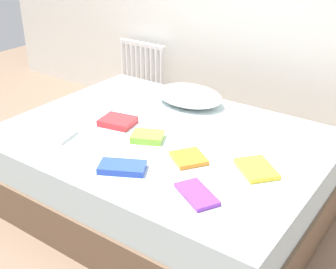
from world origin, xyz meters
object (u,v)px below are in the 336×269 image
at_px(pillow, 189,96).
at_px(textbook_lime, 148,137).
at_px(radiator, 143,69).
at_px(textbook_white, 56,133).
at_px(textbook_yellow, 256,169).
at_px(textbook_orange, 189,158).
at_px(textbook_red, 118,121).
at_px(textbook_purple, 197,194).
at_px(textbook_blue, 122,167).
at_px(bed, 164,169).

relative_size(pillow, textbook_lime, 2.66).
height_order(radiator, textbook_white, radiator).
height_order(textbook_white, textbook_yellow, textbook_white).
distance_m(radiator, textbook_orange, 1.98).
height_order(radiator, pillow, radiator).
bearing_deg(textbook_orange, textbook_white, -129.78).
relative_size(textbook_orange, textbook_red, 0.86).
height_order(textbook_purple, textbook_red, textbook_red).
bearing_deg(textbook_purple, pillow, 154.09).
relative_size(textbook_white, textbook_lime, 1.00).
bearing_deg(textbook_purple, textbook_blue, -147.53).
distance_m(bed, textbook_lime, 0.30).
relative_size(textbook_lime, textbook_yellow, 0.81).
bearing_deg(radiator, textbook_purple, -45.06).
xyz_separation_m(bed, textbook_lime, (-0.04, -0.11, 0.27)).
distance_m(textbook_orange, textbook_blue, 0.37).
xyz_separation_m(textbook_orange, textbook_white, (-0.82, -0.22, 0.01)).
relative_size(pillow, textbook_red, 2.36).
height_order(textbook_orange, textbook_blue, textbook_blue).
bearing_deg(radiator, pillow, -35.17).
bearing_deg(textbook_white, textbook_blue, -21.46).
relative_size(bed, radiator, 3.85).
relative_size(bed, textbook_yellow, 8.58).
distance_m(bed, textbook_red, 0.43).
relative_size(textbook_purple, textbook_yellow, 1.04).
distance_m(bed, radiator, 1.65).
distance_m(textbook_orange, textbook_lime, 0.34).
xyz_separation_m(pillow, textbook_purple, (0.67, -0.96, -0.05)).
relative_size(bed, textbook_white, 10.64).
bearing_deg(textbook_yellow, textbook_blue, -104.74).
xyz_separation_m(pillow, textbook_red, (-0.19, -0.56, -0.04)).
xyz_separation_m(textbook_lime, textbook_red, (-0.29, 0.06, -0.00)).
distance_m(textbook_blue, textbook_yellow, 0.71).
height_order(textbook_white, textbook_purple, textbook_white).
bearing_deg(pillow, textbook_yellow, -35.78).
xyz_separation_m(bed, textbook_red, (-0.33, -0.05, 0.27)).
distance_m(radiator, textbook_blue, 2.06).
distance_m(textbook_blue, textbook_purple, 0.45).
height_order(radiator, textbook_lime, radiator).
bearing_deg(textbook_white, textbook_purple, -17.14).
bearing_deg(pillow, textbook_blue, -77.77).
bearing_deg(textbook_lime, textbook_yellow, -21.18).
relative_size(pillow, textbook_purple, 2.06).
bearing_deg(textbook_white, textbook_red, 47.08).
xyz_separation_m(bed, textbook_purple, (0.53, -0.45, 0.26)).
height_order(pillow, textbook_blue, pillow).
xyz_separation_m(textbook_blue, textbook_purple, (0.45, 0.02, -0.01)).
bearing_deg(textbook_red, radiator, 111.49).
distance_m(pillow, textbook_orange, 0.82).
bearing_deg(textbook_lime, textbook_blue, -98.26).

